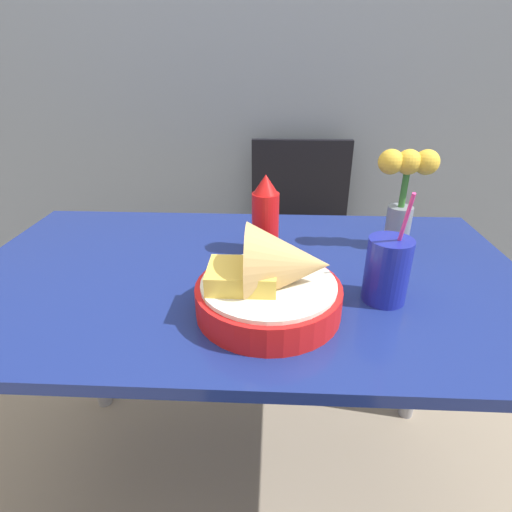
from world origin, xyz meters
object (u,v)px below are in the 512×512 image
(flower_vase, at_px, (404,189))
(chair_far_window, at_px, (299,234))
(drink_cup, at_px, (387,272))
(food_basket, at_px, (274,283))
(ketchup_bottle, at_px, (265,216))

(flower_vase, bearing_deg, chair_far_window, 108.65)
(drink_cup, bearing_deg, flower_vase, 70.51)
(food_basket, bearing_deg, chair_far_window, 83.43)
(food_basket, height_order, ketchup_bottle, ketchup_bottle)
(food_basket, xyz_separation_m, ketchup_bottle, (-0.02, 0.26, 0.03))
(ketchup_bottle, bearing_deg, flower_vase, 7.37)
(food_basket, bearing_deg, ketchup_bottle, 95.14)
(drink_cup, distance_m, flower_vase, 0.28)
(chair_far_window, relative_size, flower_vase, 3.68)
(chair_far_window, xyz_separation_m, food_basket, (-0.10, -0.90, 0.28))
(chair_far_window, distance_m, drink_cup, 0.90)
(flower_vase, bearing_deg, food_basket, -135.13)
(ketchup_bottle, distance_m, flower_vase, 0.33)
(food_basket, bearing_deg, flower_vase, 44.87)
(food_basket, xyz_separation_m, drink_cup, (0.22, 0.05, -0.00))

